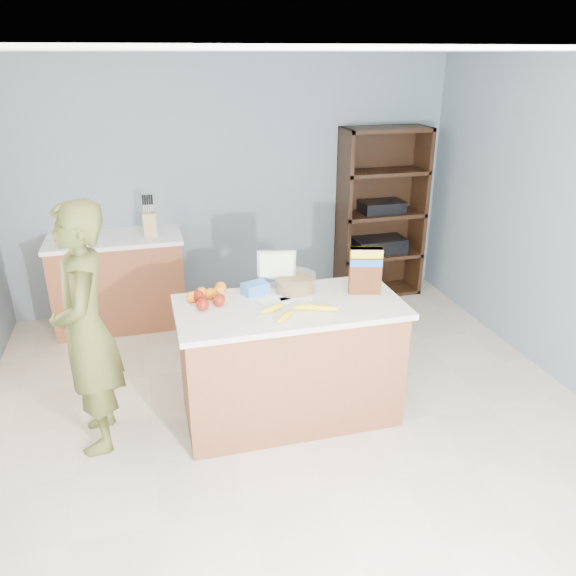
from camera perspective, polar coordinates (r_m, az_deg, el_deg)
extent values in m
cube|color=beige|center=(4.07, 1.31, -15.01)|extent=(4.50, 5.00, 0.02)
cube|color=gray|center=(5.79, -5.57, 10.31)|extent=(4.50, 0.02, 2.50)
cube|color=white|center=(3.21, 1.74, 22.93)|extent=(4.50, 5.00, 0.02)
cube|color=brown|center=(4.06, 0.18, -7.70)|extent=(1.50, 0.70, 0.86)
cube|color=silver|center=(3.85, 0.19, -1.92)|extent=(1.56, 0.76, 0.04)
cube|color=black|center=(4.27, 0.18, -12.10)|extent=(1.46, 0.66, 0.10)
cube|color=brown|center=(5.68, -16.74, 0.48)|extent=(1.20, 0.60, 0.86)
cube|color=white|center=(5.53, -17.27, 4.80)|extent=(1.24, 0.62, 0.04)
cube|color=black|center=(6.29, 8.78, 7.86)|extent=(0.90, 0.04, 1.80)
cube|color=black|center=(5.97, 5.64, 7.22)|extent=(0.04, 0.40, 1.80)
cube|color=black|center=(6.31, 13.05, 7.60)|extent=(0.04, 0.40, 1.80)
cube|color=black|center=(6.41, 8.94, -0.17)|extent=(0.90, 0.40, 0.04)
cube|color=black|center=(6.26, 9.18, 3.46)|extent=(0.90, 0.40, 0.04)
cube|color=black|center=(6.13, 9.44, 7.43)|extent=(0.90, 0.40, 0.04)
cube|color=black|center=(6.03, 9.72, 11.56)|extent=(0.90, 0.40, 0.04)
cube|color=black|center=(5.96, 10.00, 15.61)|extent=(0.90, 0.40, 0.04)
cube|color=black|center=(6.23, 9.24, 4.33)|extent=(0.55, 0.32, 0.16)
cube|color=black|center=(6.11, 9.49, 8.15)|extent=(0.45, 0.30, 0.12)
imported|color=brown|center=(3.83, -19.84, -4.06)|extent=(0.43, 0.64, 1.70)
cube|color=tan|center=(5.43, -13.86, 6.29)|extent=(0.12, 0.10, 0.22)
cylinder|color=black|center=(5.39, -14.45, 7.83)|extent=(0.02, 0.02, 0.09)
cylinder|color=black|center=(5.39, -14.23, 7.85)|extent=(0.02, 0.02, 0.09)
cylinder|color=black|center=(5.39, -14.02, 7.87)|extent=(0.02, 0.02, 0.09)
cylinder|color=black|center=(5.39, -13.81, 7.89)|extent=(0.02, 0.02, 0.09)
cylinder|color=black|center=(5.39, -13.59, 7.91)|extent=(0.02, 0.02, 0.09)
cube|color=white|center=(3.92, -1.42, -1.17)|extent=(0.24, 0.16, 0.00)
cube|color=white|center=(3.92, 0.81, -1.15)|extent=(0.22, 0.12, 0.00)
ellipsoid|color=yellow|center=(3.73, -1.59, -2.11)|extent=(0.20, 0.13, 0.04)
ellipsoid|color=yellow|center=(3.62, -0.32, -2.92)|extent=(0.18, 0.17, 0.04)
ellipsoid|color=yellow|center=(3.75, 2.02, -1.98)|extent=(0.21, 0.10, 0.04)
ellipsoid|color=yellow|center=(3.74, 3.63, -2.07)|extent=(0.21, 0.12, 0.04)
sphere|color=maroon|center=(3.90, -9.09, -0.86)|extent=(0.09, 0.09, 0.09)
sphere|color=maroon|center=(3.83, -7.02, -1.25)|extent=(0.09, 0.09, 0.09)
sphere|color=maroon|center=(3.78, -8.66, -1.66)|extent=(0.09, 0.09, 0.09)
sphere|color=orange|center=(3.91, -9.76, -0.92)|extent=(0.08, 0.08, 0.08)
sphere|color=orange|center=(3.98, -8.75, -0.45)|extent=(0.08, 0.08, 0.08)
sphere|color=orange|center=(3.87, -7.03, -1.03)|extent=(0.08, 0.08, 0.08)
sphere|color=orange|center=(3.99, -7.00, -0.28)|extent=(0.08, 0.08, 0.08)
sphere|color=orange|center=(3.91, -9.43, -0.89)|extent=(0.08, 0.08, 0.08)
sphere|color=orange|center=(3.95, -7.88, -0.57)|extent=(0.08, 0.08, 0.08)
sphere|color=orange|center=(4.05, -6.85, 0.08)|extent=(0.08, 0.08, 0.08)
cube|color=blue|center=(4.01, -3.34, -0.03)|extent=(0.21, 0.17, 0.08)
cylinder|color=#267219|center=(4.04, 0.73, 0.31)|extent=(0.27, 0.27, 0.09)
cylinder|color=white|center=(4.04, 0.74, 0.57)|extent=(0.30, 0.30, 0.13)
cylinder|color=silver|center=(4.14, -1.16, 0.26)|extent=(0.12, 0.12, 0.01)
cylinder|color=silver|center=(4.13, -1.17, 0.66)|extent=(0.02, 0.02, 0.05)
cube|color=silver|center=(4.08, -1.18, 2.42)|extent=(0.28, 0.10, 0.22)
cube|color=yellow|center=(4.06, -1.18, 2.32)|extent=(0.24, 0.06, 0.18)
cube|color=#592B14|center=(4.00, 7.87, 1.73)|extent=(0.24, 0.14, 0.34)
cube|color=yellow|center=(3.95, 7.97, 3.61)|extent=(0.24, 0.14, 0.06)
cube|color=blue|center=(3.98, 7.92, 2.65)|extent=(0.24, 0.14, 0.05)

